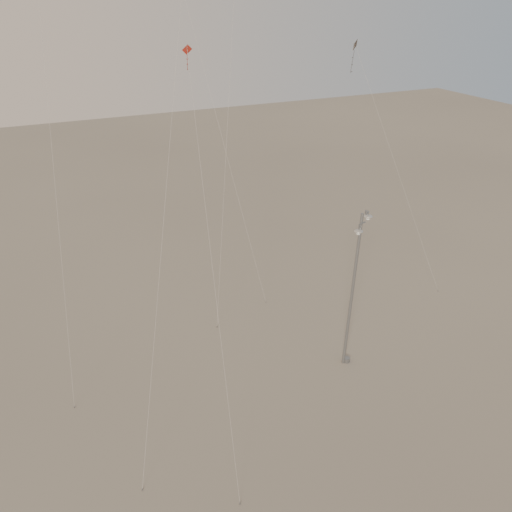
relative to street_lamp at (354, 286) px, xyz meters
name	(u,v)px	position (x,y,z in m)	size (l,w,h in m)	color
ground	(297,399)	(-4.66, -1.84, -5.43)	(160.00, 160.00, 0.00)	gray
street_lamp	(354,286)	(0.00, 0.00, 0.00)	(1.48, 1.04, 10.19)	gray
kite_1	(176,62)	(-8.25, 6.05, 12.47)	(8.39, 14.02, 23.73)	#2D2825
kite_3	(200,165)	(-7.82, 4.18, 7.26)	(4.27, 16.49, 18.47)	maroon
kite_4	(371,96)	(7.69, 10.38, 8.83)	(4.83, 7.48, 18.05)	#2D2825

